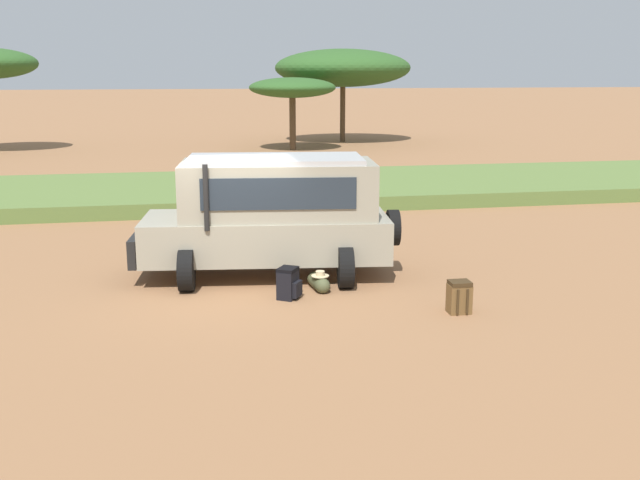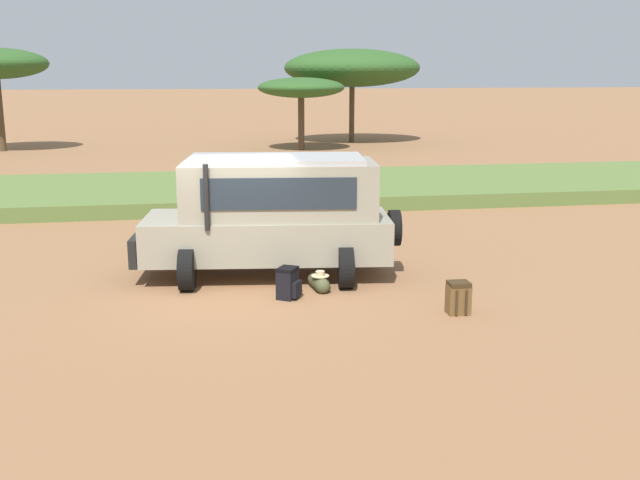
% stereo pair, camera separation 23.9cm
% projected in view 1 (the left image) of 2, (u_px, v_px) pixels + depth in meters
% --- Properties ---
extents(ground_plane, '(320.00, 320.00, 0.00)m').
position_uv_depth(ground_plane, '(233.00, 288.00, 14.47)').
color(ground_plane, '#936642').
extents(grass_bank, '(120.00, 7.00, 0.44)m').
position_uv_depth(grass_bank, '(208.00, 191.00, 24.69)').
color(grass_bank, '#5B7538').
rests_on(grass_bank, ground_plane).
extents(safari_vehicle, '(5.45, 3.11, 2.44)m').
position_uv_depth(safari_vehicle, '(271.00, 214.00, 15.04)').
color(safari_vehicle, gray).
rests_on(safari_vehicle, ground_plane).
extents(backpack_beside_front_wheel, '(0.50, 0.49, 0.59)m').
position_uv_depth(backpack_beside_front_wheel, '(288.00, 283.00, 13.73)').
color(backpack_beside_front_wheel, black).
rests_on(backpack_beside_front_wheel, ground_plane).
extents(backpack_cluster_center, '(0.39, 0.43, 0.57)m').
position_uv_depth(backpack_cluster_center, '(459.00, 297.00, 12.93)').
color(backpack_cluster_center, brown).
rests_on(backpack_cluster_center, ground_plane).
extents(duffel_bag_low_black_case, '(0.36, 0.80, 0.39)m').
position_uv_depth(duffel_bag_low_black_case, '(319.00, 282.00, 14.32)').
color(duffel_bag_low_black_case, '#4C5133').
rests_on(duffel_bag_low_black_case, ground_plane).
extents(acacia_tree_centre_back, '(4.50, 4.65, 3.76)m').
position_uv_depth(acacia_tree_centre_back, '(292.00, 88.00, 38.73)').
color(acacia_tree_centre_back, brown).
rests_on(acacia_tree_centre_back, ground_plane).
extents(acacia_tree_right_mid, '(7.85, 6.74, 5.32)m').
position_uv_depth(acacia_tree_right_mid, '(343.00, 68.00, 43.02)').
color(acacia_tree_right_mid, brown).
rests_on(acacia_tree_right_mid, ground_plane).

